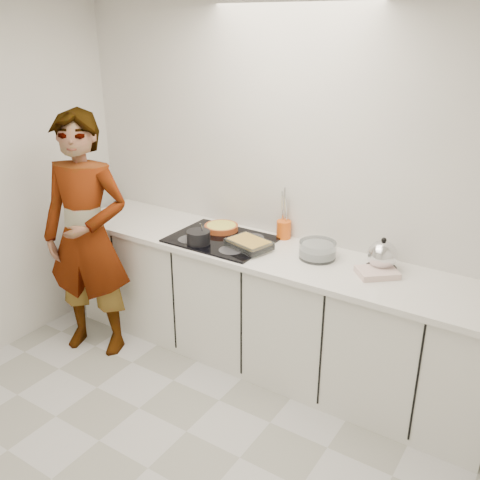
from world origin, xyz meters
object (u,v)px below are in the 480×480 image
Objects in this scene: mixing_bowl at (317,251)px; saucepan at (199,237)px; hob at (221,239)px; utensil_crock at (284,229)px; baking_dish at (249,243)px; tart_dish at (221,227)px; cook at (87,237)px; kettle at (382,256)px.

saucepan is at bearing -162.23° from mixing_bowl.
utensil_crock is at bearing 38.74° from hob.
baking_dish is 0.34m from utensil_crock.
cook is (-0.75, -0.65, -0.03)m from tart_dish.
cook is at bearing -161.74° from kettle.
kettle reaches higher than baking_dish.
tart_dish is at bearing 153.97° from baking_dish.
hob is 2.13× the size of baking_dish.
kettle is at bearing 14.21° from saucepan.
tart_dish is 1.25× the size of kettle.
kettle is 0.80m from utensil_crock.
saucepan is 0.84m from mixing_bowl.
kettle is (1.22, 0.31, 0.03)m from saucepan.
mixing_bowl is at bearing -28.15° from utensil_crock.
tart_dish is 0.95× the size of baking_dish.
hob is at bearing -55.50° from tart_dish.
utensil_crock reaches higher than mixing_bowl.
mixing_bowl is (0.82, -0.05, 0.02)m from tart_dish.
kettle reaches higher than utensil_crock.
baking_dish is at bearing 20.75° from saucepan.
cook reaches higher than mixing_bowl.
saucepan is at bearing -134.06° from utensil_crock.
utensil_crock is 1.44m from cook.
kettle is 2.10m from cook.
baking_dish is (0.26, -0.04, 0.04)m from hob.
tart_dish is 0.82m from mixing_bowl.
mixing_bowl is 0.41m from utensil_crock.
mixing_bowl is at bearing 7.28° from hob.
saucepan is (0.02, -0.30, 0.02)m from tart_dish.
hob is 5.45× the size of utensil_crock.
cook is (-0.76, -0.35, -0.05)m from saucepan.
baking_dish is (0.36, -0.17, 0.01)m from tart_dish.
cook reaches higher than tart_dish.
cook reaches higher than baking_dish.
utensil_crock is (0.44, 0.45, 0.01)m from saucepan.
cook is (-1.20, -0.80, -0.05)m from utensil_crock.
cook is (-1.57, -0.60, -0.04)m from mixing_bowl.
hob is 2.19× the size of mixing_bowl.
kettle is 1.93× the size of utensil_crock.
mixing_bowl reaches higher than baking_dish.
saucepan is at bearing -159.25° from baking_dish.
baking_dish is 1.20m from cook.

